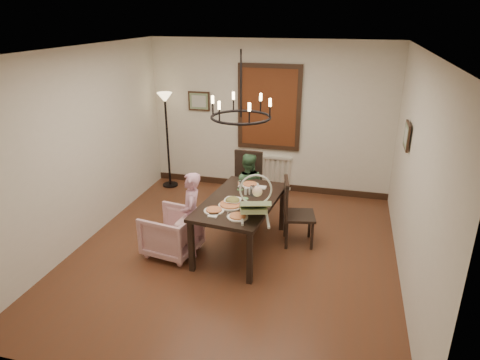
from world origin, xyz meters
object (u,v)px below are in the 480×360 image
at_px(chair_right, 299,212).
at_px(seated_man, 247,193).
at_px(dining_table, 241,205).
at_px(chair_far, 245,185).
at_px(drinking_glass, 255,192).
at_px(elderly_woman, 192,222).
at_px(floor_lamp, 168,142).
at_px(armchair, 172,233).
at_px(baby_bouncer, 255,203).

height_order(chair_right, seated_man, chair_right).
relative_size(dining_table, chair_far, 1.60).
bearing_deg(dining_table, drinking_glass, 51.46).
height_order(dining_table, elderly_woman, elderly_woman).
distance_m(seated_man, floor_lamp, 2.16).
bearing_deg(armchair, dining_table, 120.74).
xyz_separation_m(chair_right, floor_lamp, (-2.75, 1.62, 0.39)).
xyz_separation_m(seated_man, baby_bouncer, (0.44, -1.42, 0.50)).
relative_size(armchair, elderly_woman, 0.69).
relative_size(chair_far, armchair, 1.54).
bearing_deg(dining_table, armchair, -152.60).
xyz_separation_m(baby_bouncer, floor_lamp, (-2.27, 2.48, -0.07)).
distance_m(elderly_woman, drinking_glass, 0.97).
height_order(chair_right, armchair, chair_right).
distance_m(armchair, elderly_woman, 0.35).
relative_size(chair_far, baby_bouncer, 1.80).
height_order(chair_far, chair_right, chair_far).
distance_m(chair_far, elderly_woman, 1.45).
xyz_separation_m(dining_table, seated_man, (-0.13, 0.93, -0.21)).
bearing_deg(elderly_woman, armchair, -98.84).
height_order(armchair, baby_bouncer, baby_bouncer).
bearing_deg(chair_right, drinking_glass, 96.49).
height_order(dining_table, drinking_glass, drinking_glass).
relative_size(chair_far, chair_right, 1.07).
distance_m(dining_table, baby_bouncer, 0.64).
height_order(elderly_woman, seated_man, elderly_woman).
distance_m(elderly_woman, floor_lamp, 2.70).
distance_m(chair_right, seated_man, 1.08).
bearing_deg(chair_far, chair_right, -33.00).
bearing_deg(seated_man, armchair, 51.36).
xyz_separation_m(chair_far, seated_man, (0.08, -0.14, -0.07)).
xyz_separation_m(chair_right, drinking_glass, (-0.63, -0.21, 0.33)).
bearing_deg(elderly_woman, drinking_glass, 103.46).
xyz_separation_m(drinking_glass, floor_lamp, (-2.12, 1.83, 0.06)).
bearing_deg(chair_right, floor_lamp, 47.77).
distance_m(chair_right, drinking_glass, 0.74).
relative_size(dining_table, elderly_woman, 1.71).
height_order(dining_table, armchair, dining_table).
xyz_separation_m(chair_right, baby_bouncer, (-0.48, -0.86, 0.46)).
bearing_deg(floor_lamp, chair_far, -27.54).
relative_size(seated_man, drinking_glass, 7.59).
distance_m(chair_far, seated_man, 0.18).
distance_m(dining_table, chair_far, 1.11).
relative_size(chair_far, drinking_glass, 8.68).
height_order(chair_far, armchair, chair_far).
bearing_deg(floor_lamp, chair_right, -30.59).
xyz_separation_m(chair_far, baby_bouncer, (0.52, -1.57, 0.43)).
relative_size(dining_table, baby_bouncer, 2.89).
xyz_separation_m(armchair, seated_man, (0.79, 1.29, 0.16)).
relative_size(chair_right, elderly_woman, 1.00).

